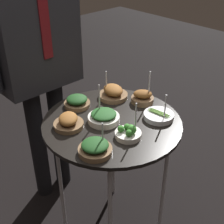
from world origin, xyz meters
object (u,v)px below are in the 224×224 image
Objects in this scene: bowl_roast_mid_left at (143,97)px; bowl_asparagus_front_right at (159,116)px; bowl_spinach_center at (104,117)px; bowl_roast_front_center at (68,122)px; serving_cart at (112,131)px; bowl_spinach_front_left at (95,148)px; waiter_figure at (37,47)px; bowl_roast_far_rim at (113,93)px; bowl_broccoli_back_right at (129,133)px; bowl_spinach_near_rim at (77,102)px.

bowl_roast_mid_left is 0.17m from bowl_asparagus_front_right.
bowl_roast_front_center is at bearing 152.30° from bowl_spinach_center.
serving_cart is 0.26m from bowl_spinach_front_left.
waiter_figure is at bearing 109.90° from bowl_asparagus_front_right.
waiter_figure reaches higher than bowl_roast_mid_left.
waiter_figure is at bearing 120.73° from bowl_roast_mid_left.
serving_cart is 0.26m from bowl_roast_mid_left.
bowl_roast_far_rim is 0.47m from bowl_spinach_front_left.
bowl_roast_front_center is at bearing 120.47° from bowl_broccoli_back_right.
waiter_figure reaches higher than bowl_roast_far_rim.
bowl_broccoli_back_right is at bearing -91.33° from bowl_spinach_center.
bowl_asparagus_front_right is at bearing -70.10° from waiter_figure.
bowl_roast_front_center is (-0.42, 0.08, -0.00)m from bowl_roast_mid_left.
bowl_asparagus_front_right is at bearing -36.95° from bowl_spinach_center.
serving_cart is at bearing -83.78° from waiter_figure.
bowl_roast_mid_left is (0.24, 0.02, 0.09)m from serving_cart.
waiter_figure is (-0.02, 0.66, 0.22)m from bowl_broccoli_back_right.
bowl_spinach_center is 1.21× the size of bowl_asparagus_front_right.
bowl_spinach_center is 0.17m from bowl_roast_front_center.
waiter_figure is (-0.03, 0.50, 0.22)m from bowl_spinach_center.
waiter_figure reaches higher than bowl_spinach_front_left.
bowl_spinach_center is 1.31× the size of bowl_spinach_near_rim.
bowl_roast_far_rim is at bearing 57.29° from bowl_broccoli_back_right.
bowl_roast_far_rim is (0.16, 0.16, 0.09)m from serving_cart.
bowl_roast_mid_left is at bearing -10.67° from bowl_roast_front_center.
serving_cart is at bearing -29.67° from bowl_roast_front_center.
bowl_broccoli_back_right is at bearing -148.96° from bowl_roast_mid_left.
bowl_asparagus_front_right is at bearing -59.38° from bowl_spinach_near_rim.
bowl_broccoli_back_right is 0.37m from bowl_spinach_near_rim.
bowl_asparagus_front_right is 0.74m from waiter_figure.
bowl_broccoli_back_right reaches higher than bowl_roast_far_rim.
waiter_figure is at bearing 94.62° from bowl_spinach_near_rim.
bowl_roast_front_center is at bearing 81.46° from bowl_spinach_front_left.
bowl_asparagus_front_right is (-0.06, -0.16, -0.01)m from bowl_roast_mid_left.
bowl_broccoli_back_right is at bearing -103.73° from serving_cart.
bowl_asparagus_front_right is (0.36, -0.24, -0.01)m from bowl_roast_front_center.
bowl_asparagus_front_right is at bearing 1.92° from bowl_broccoli_back_right.
bowl_roast_mid_left is at bearing -59.27° from waiter_figure.
serving_cart is 0.61m from waiter_figure.
bowl_roast_front_center is 0.43m from bowl_asparagus_front_right.
bowl_spinach_center is 0.54m from waiter_figure.
bowl_spinach_center reaches higher than bowl_spinach_front_left.
bowl_spinach_front_left is at bearing 174.71° from bowl_broccoli_back_right.
bowl_roast_front_center is (-0.14, 0.24, 0.00)m from bowl_broccoli_back_right.
bowl_roast_mid_left reaches higher than bowl_asparagus_front_right.
bowl_spinach_center is 1.23× the size of bowl_roast_front_center.
bowl_spinach_front_left is (-0.18, -0.15, 0.00)m from bowl_spinach_center.
bowl_spinach_center is (-0.03, 0.02, 0.08)m from serving_cart.
bowl_roast_mid_left is at bearing -0.29° from bowl_spinach_center.
bowl_spinach_front_left is at bearing -140.42° from bowl_spinach_center.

